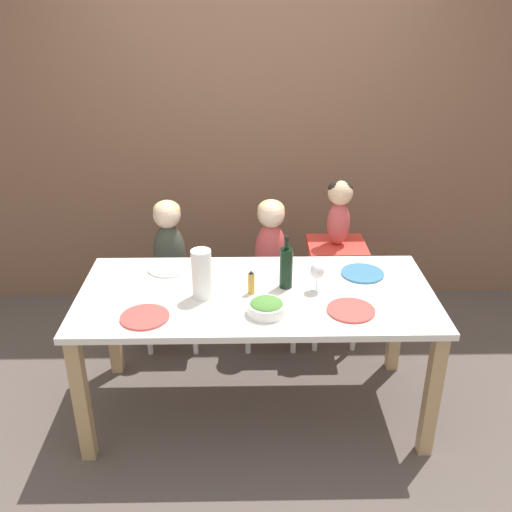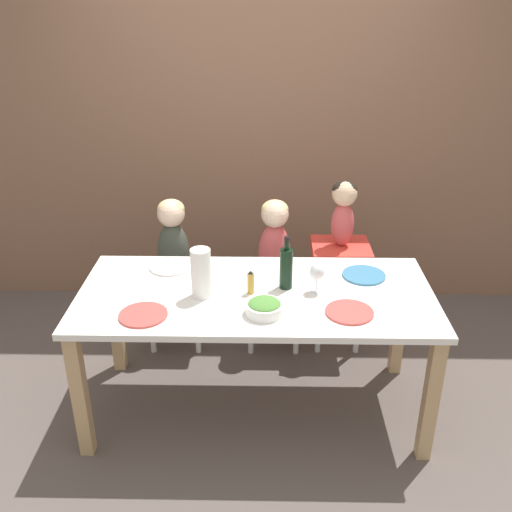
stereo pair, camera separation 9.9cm
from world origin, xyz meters
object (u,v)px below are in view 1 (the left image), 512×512
Objects in this scene: chair_far_center at (270,290)px; paper_towel_roll at (202,274)px; chair_far_left at (172,291)px; dinner_plate_back_right at (362,273)px; salad_bowl_large at (266,307)px; dinner_plate_front_left at (145,317)px; wine_glass_near at (317,271)px; wine_bottle at (286,267)px; person_baby_right at (339,206)px; person_child_center at (271,239)px; dinner_plate_back_left at (169,268)px; chair_right_highchair at (336,265)px; dinner_plate_front_right at (351,310)px; person_child_left at (169,240)px.

paper_towel_roll reaches higher than chair_far_center.
dinner_plate_back_right is at bearing -23.86° from chair_far_left.
salad_bowl_large is 0.60m from dinner_plate_front_left.
wine_glass_near is at bearing 40.22° from salad_bowl_large.
chair_far_center is at bearing 94.66° from wine_bottle.
person_baby_right is at bearing 62.10° from salad_bowl_large.
chair_far_center is at bearing 86.23° from salad_bowl_large.
person_child_center is 0.71m from dinner_plate_back_right.
chair_far_center is 0.83m from dinner_plate_back_left.
chair_right_highchair is at bearing 97.34° from dinner_plate_back_right.
paper_towel_roll is at bearing -174.71° from wine_glass_near.
chair_right_highchair is 0.81m from wine_bottle.
paper_towel_roll reaches higher than dinner_plate_front_right.
chair_far_center is at bearing 134.17° from dinner_plate_back_right.
person_baby_right is (-0.00, 0.00, 0.41)m from chair_right_highchair.
person_baby_right is (1.08, 0.00, 0.22)m from person_child_left.
chair_far_center is 2.42× the size of salad_bowl_large.
wine_glass_near is (0.16, -0.04, -0.01)m from wine_bottle.
person_child_left is 1.26m from dinner_plate_back_right.
salad_bowl_large is at bearing -93.77° from chair_far_center.
wine_bottle is (-0.38, -0.65, -0.10)m from person_baby_right.
person_child_center is 0.73m from wine_glass_near.
dinner_plate_back_right is at bearing 17.32° from wine_bottle.
person_child_left is 1.36m from dinner_plate_front_right.
person_child_center is 0.66m from wine_bottle.
dinner_plate_back_right reaches higher than chair_far_center.
dinner_plate_front_right is at bearing -108.34° from dinner_plate_back_right.
chair_far_left is 1.92× the size of dinner_plate_back_left.
wine_glass_near is at bearing 16.82° from dinner_plate_front_left.
chair_far_center is at bearing 62.56° from paper_towel_roll.
chair_far_left is 1.03m from dinner_plate_front_left.
dinner_plate_back_left is at bearing -83.05° from person_child_left.
chair_right_highchair is at bearing 62.05° from salad_bowl_large.
wine_bottle reaches higher than dinner_plate_back_left.
paper_towel_roll is (-0.44, -0.10, 0.01)m from wine_bottle.
dinner_plate_front_left is at bearing -124.55° from chair_far_center.
chair_far_left is at bearing -179.90° from person_baby_right.
person_baby_right is at bearing 90.00° from chair_right_highchair.
wine_glass_near is 0.69× the size of dinner_plate_back_right.
dinner_plate_front_right is at bearing -26.83° from dinner_plate_back_left.
dinner_plate_back_left is at bearing 123.63° from paper_towel_roll.
dinner_plate_front_left is 1.00× the size of dinner_plate_back_right.
chair_right_highchair is 3.83× the size of salad_bowl_large.
dinner_plate_back_right is 1.00× the size of dinner_plate_front_right.
chair_far_left is 1.21m from wine_glass_near.
wine_bottle is 1.23× the size of dinner_plate_back_left.
salad_bowl_large is at bearing 2.99° from dinner_plate_front_left.
dinner_plate_front_left is (-0.87, -0.26, -0.11)m from wine_glass_near.
chair_far_center is 1.92× the size of dinner_plate_back_left.
chair_right_highchair is 1.13m from dinner_plate_back_left.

